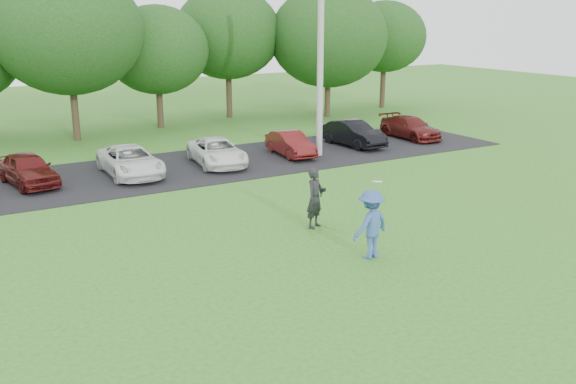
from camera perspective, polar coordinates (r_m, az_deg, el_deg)
name	(u,v)px	position (r m, az deg, el deg)	size (l,w,h in m)	color
ground	(358,274)	(16.37, 6.26, -7.25)	(100.00, 100.00, 0.00)	#306C1F
parking_lot	(174,169)	(27.38, -10.12, 2.04)	(32.00, 6.50, 0.03)	black
utility_pole	(320,46)	(28.92, 2.91, 12.82)	(0.28, 0.28, 9.85)	#A9A8A4
frisbee_player	(371,224)	(17.15, 7.37, -2.85)	(1.33, 0.93, 2.20)	#36589A
camera_bystander	(315,198)	(19.43, 2.42, -0.53)	(0.81, 0.71, 1.87)	black
parked_cars	(132,159)	(26.74, -13.69, 2.84)	(28.20, 4.78, 1.25)	#BABCC2
tree_row	(131,40)	(36.40, -13.77, 12.96)	(42.39, 9.85, 8.64)	#38281C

